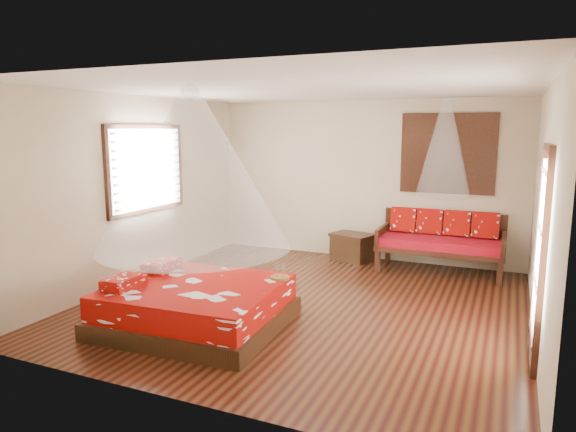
# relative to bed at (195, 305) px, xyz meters

# --- Properties ---
(room) EXTENTS (5.54, 5.54, 2.84)m
(room) POSITION_rel_bed_xyz_m (0.92, 1.25, 1.15)
(room) COLOR black
(room) RESTS_ON ground
(bed) EXTENTS (2.08, 1.91, 0.63)m
(bed) POSITION_rel_bed_xyz_m (0.00, 0.00, 0.00)
(bed) COLOR black
(bed) RESTS_ON floor
(daybed) EXTENTS (1.97, 0.88, 0.98)m
(daybed) POSITION_rel_bed_xyz_m (2.33, 3.63, 0.27)
(daybed) COLOR black
(daybed) RESTS_ON floor
(storage_chest) EXTENTS (0.82, 0.71, 0.48)m
(storage_chest) POSITION_rel_bed_xyz_m (0.82, 3.70, -0.01)
(storage_chest) COLOR black
(storage_chest) RESTS_ON floor
(shutter_panel) EXTENTS (1.52, 0.06, 1.32)m
(shutter_panel) POSITION_rel_bed_xyz_m (2.33, 3.96, 1.65)
(shutter_panel) COLOR black
(shutter_panel) RESTS_ON wall_back
(window_left) EXTENTS (0.10, 1.74, 1.34)m
(window_left) POSITION_rel_bed_xyz_m (-1.79, 1.45, 1.45)
(window_left) COLOR black
(window_left) RESTS_ON wall_left
(glazed_door) EXTENTS (0.08, 1.02, 2.16)m
(glazed_door) POSITION_rel_bed_xyz_m (3.63, 0.65, 0.82)
(glazed_door) COLOR black
(glazed_door) RESTS_ON floor
(wine_tray) EXTENTS (0.24, 0.24, 0.19)m
(wine_tray) POSITION_rel_bed_xyz_m (0.82, 0.62, 0.30)
(wine_tray) COLOR brown
(wine_tray) RESTS_ON bed
(mosquito_net_main) EXTENTS (2.23, 2.23, 1.80)m
(mosquito_net_main) POSITION_rel_bed_xyz_m (0.02, 0.00, 1.60)
(mosquito_net_main) COLOR white
(mosquito_net_main) RESTS_ON ceiling
(mosquito_net_daybed) EXTENTS (0.84, 0.84, 1.50)m
(mosquito_net_daybed) POSITION_rel_bed_xyz_m (2.33, 3.50, 1.75)
(mosquito_net_daybed) COLOR white
(mosquito_net_daybed) RESTS_ON ceiling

